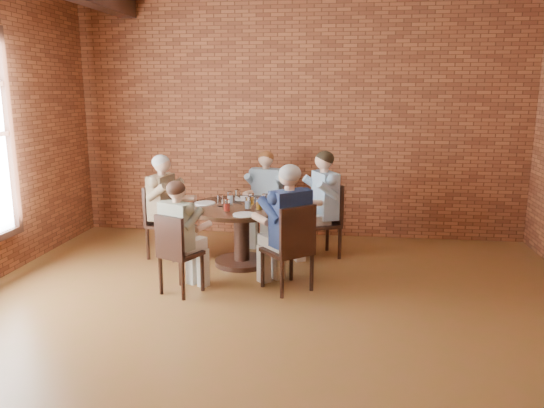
# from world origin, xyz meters

# --- Properties ---
(floor) EXTENTS (7.00, 7.00, 0.00)m
(floor) POSITION_xyz_m (0.00, 0.00, 0.00)
(floor) COLOR brown
(floor) RESTS_ON ground
(wall_back) EXTENTS (7.00, 0.00, 7.00)m
(wall_back) POSITION_xyz_m (0.00, 3.50, 1.70)
(wall_back) COLOR brown
(wall_back) RESTS_ON ground
(dining_table) EXTENTS (1.34, 1.34, 0.75)m
(dining_table) POSITION_xyz_m (-0.57, 2.00, 0.53)
(dining_table) COLOR black
(dining_table) RESTS_ON floor
(chair_a) EXTENTS (0.60, 0.60, 0.96)m
(chair_a) POSITION_xyz_m (0.46, 2.50, 0.52)
(chair_a) COLOR black
(chair_a) RESTS_ON floor
(diner_a) EXTENTS (0.85, 0.79, 1.37)m
(diner_a) POSITION_xyz_m (0.38, 2.46, 0.69)
(diner_a) COLOR teal
(diner_a) RESTS_ON floor
(chair_b) EXTENTS (0.47, 0.47, 0.92)m
(chair_b) POSITION_xyz_m (-0.40, 3.06, 0.50)
(chair_b) COLOR black
(chair_b) RESTS_ON floor
(diner_b) EXTENTS (0.60, 0.70, 1.30)m
(diner_b) POSITION_xyz_m (-0.41, 2.98, 0.65)
(diner_b) COLOR gray
(diner_b) RESTS_ON floor
(chair_c) EXTENTS (0.49, 0.49, 0.93)m
(chair_c) POSITION_xyz_m (-1.67, 2.19, 0.51)
(chair_c) COLOR black
(chair_c) RESTS_ON floor
(diner_c) EXTENTS (0.73, 0.63, 1.33)m
(diner_c) POSITION_xyz_m (-1.58, 2.18, 0.66)
(diner_c) COLOR brown
(diner_c) RESTS_ON floor
(chair_d) EXTENTS (0.49, 0.49, 0.87)m
(chair_d) POSITION_xyz_m (-1.06, 0.93, 0.48)
(chair_d) COLOR black
(chair_d) RESTS_ON floor
(diner_d) EXTENTS (0.65, 0.70, 1.22)m
(diner_d) POSITION_xyz_m (-1.03, 0.99, 0.61)
(diner_d) COLOR #BAA492
(diner_d) RESTS_ON floor
(chair_e) EXTENTS (0.63, 0.63, 0.96)m
(chair_e) POSITION_xyz_m (0.14, 1.17, 0.52)
(chair_e) COLOR black
(chair_e) RESTS_ON floor
(diner_e) EXTENTS (0.86, 0.87, 1.37)m
(diner_e) POSITION_xyz_m (0.08, 1.24, 0.69)
(diner_e) COLOR #1B274C
(diner_e) RESTS_ON floor
(plate_a) EXTENTS (0.26, 0.26, 0.01)m
(plate_a) POSITION_xyz_m (-0.18, 2.15, 0.76)
(plate_a) COLOR white
(plate_a) RESTS_ON dining_table
(plate_b) EXTENTS (0.26, 0.26, 0.01)m
(plate_b) POSITION_xyz_m (-0.60, 2.40, 0.76)
(plate_b) COLOR white
(plate_b) RESTS_ON dining_table
(plate_c) EXTENTS (0.26, 0.26, 0.01)m
(plate_c) POSITION_xyz_m (-1.03, 2.05, 0.76)
(plate_c) COLOR white
(plate_c) RESTS_ON dining_table
(plate_d) EXTENTS (0.26, 0.26, 0.01)m
(plate_d) POSITION_xyz_m (-0.44, 1.50, 0.76)
(plate_d) COLOR white
(plate_d) RESTS_ON dining_table
(glass_a) EXTENTS (0.07, 0.07, 0.14)m
(glass_a) POSITION_xyz_m (-0.28, 2.06, 0.82)
(glass_a) COLOR white
(glass_a) RESTS_ON dining_table
(glass_b) EXTENTS (0.07, 0.07, 0.14)m
(glass_b) POSITION_xyz_m (-0.46, 2.09, 0.82)
(glass_b) COLOR white
(glass_b) RESTS_ON dining_table
(glass_c) EXTENTS (0.07, 0.07, 0.14)m
(glass_c) POSITION_xyz_m (-0.66, 2.28, 0.82)
(glass_c) COLOR white
(glass_c) RESTS_ON dining_table
(glass_d) EXTENTS (0.07, 0.07, 0.14)m
(glass_d) POSITION_xyz_m (-0.73, 2.15, 0.82)
(glass_d) COLOR white
(glass_d) RESTS_ON dining_table
(glass_e) EXTENTS (0.07, 0.07, 0.14)m
(glass_e) POSITION_xyz_m (-0.81, 1.93, 0.82)
(glass_e) COLOR white
(glass_e) RESTS_ON dining_table
(glass_f) EXTENTS (0.07, 0.07, 0.14)m
(glass_f) POSITION_xyz_m (-0.68, 1.69, 0.82)
(glass_f) COLOR white
(glass_f) RESTS_ON dining_table
(glass_g) EXTENTS (0.07, 0.07, 0.14)m
(glass_g) POSITION_xyz_m (-0.45, 1.85, 0.82)
(glass_g) COLOR white
(glass_g) RESTS_ON dining_table
(glass_h) EXTENTS (0.07, 0.07, 0.14)m
(glass_h) POSITION_xyz_m (-0.31, 1.81, 0.82)
(glass_h) COLOR white
(glass_h) RESTS_ON dining_table
(smartphone) EXTENTS (0.12, 0.16, 0.01)m
(smartphone) POSITION_xyz_m (-0.10, 1.72, 0.75)
(smartphone) COLOR black
(smartphone) RESTS_ON dining_table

